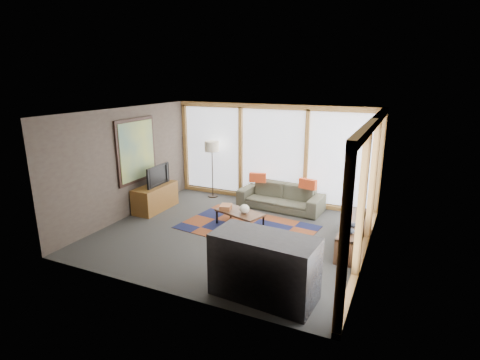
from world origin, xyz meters
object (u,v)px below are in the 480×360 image
at_px(sofa, 280,197).
at_px(tv_console, 155,197).
at_px(bookshelf, 352,234).
at_px(bar_counter, 264,267).
at_px(coffee_table, 240,219).
at_px(floor_lamp, 212,169).
at_px(television, 155,175).

relative_size(sofa, tv_console, 1.70).
bearing_deg(bookshelf, bar_counter, -111.31).
distance_m(coffee_table, tv_console, 2.43).
height_order(floor_lamp, bookshelf, floor_lamp).
distance_m(sofa, coffee_table, 1.60).
bearing_deg(television, sofa, -66.57).
distance_m(bookshelf, bar_counter, 2.62).
bearing_deg(television, floor_lamp, -30.51).
relative_size(sofa, bar_counter, 1.36).
xyz_separation_m(floor_lamp, bar_counter, (3.10, -4.03, -0.29)).
distance_m(sofa, floor_lamp, 2.10).
distance_m(sofa, tv_console, 3.18).
distance_m(sofa, bookshelf, 2.48).
bearing_deg(television, coffee_table, -96.21).
height_order(sofa, tv_console, tv_console).
height_order(sofa, television, television).
bearing_deg(television, bar_counter, -124.83).
relative_size(sofa, floor_lamp, 1.36).
relative_size(sofa, television, 2.40).
bearing_deg(bar_counter, floor_lamp, 131.93).
height_order(television, bar_counter, television).
distance_m(sofa, bar_counter, 4.04).
height_order(coffee_table, bar_counter, bar_counter).
bearing_deg(floor_lamp, bar_counter, -52.41).
bearing_deg(coffee_table, television, 175.59).
xyz_separation_m(bookshelf, television, (-4.86, 0.12, 0.65)).
xyz_separation_m(floor_lamp, tv_console, (-0.82, -1.53, -0.47)).
bearing_deg(bar_counter, television, 151.31).
relative_size(coffee_table, bookshelf, 0.56).
bearing_deg(floor_lamp, television, -118.72).
relative_size(bookshelf, tv_console, 1.53).
relative_size(coffee_table, television, 1.21).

